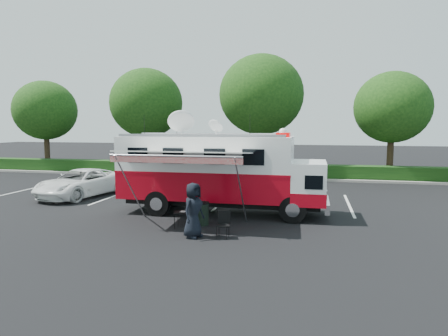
# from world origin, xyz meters

# --- Properties ---
(ground_plane) EXTENTS (120.00, 120.00, 0.00)m
(ground_plane) POSITION_xyz_m (0.00, 0.00, 0.00)
(ground_plane) COLOR black
(ground_plane) RESTS_ON ground
(back_border) EXTENTS (60.00, 6.14, 8.87)m
(back_border) POSITION_xyz_m (1.14, 12.90, 5.00)
(back_border) COLOR #9E998E
(back_border) RESTS_ON ground_plane
(stall_lines) EXTENTS (24.12, 5.50, 0.01)m
(stall_lines) POSITION_xyz_m (-0.50, 3.00, 0.00)
(stall_lines) COLOR silver
(stall_lines) RESTS_ON ground_plane
(command_truck) EXTENTS (8.77, 2.41, 4.21)m
(command_truck) POSITION_xyz_m (-0.08, -0.00, 1.80)
(command_truck) COLOR black
(command_truck) RESTS_ON ground_plane
(awning) EXTENTS (4.78, 2.48, 2.89)m
(awning) POSITION_xyz_m (-0.86, -2.51, 2.71)
(awning) COLOR white
(awning) RESTS_ON ground_plane
(white_suv) EXTENTS (3.32, 5.53, 1.44)m
(white_suv) POSITION_xyz_m (-8.13, 2.29, 0.00)
(white_suv) COLOR white
(white_suv) RESTS_ON ground_plane
(person) EXTENTS (0.87, 1.06, 1.86)m
(person) POSITION_xyz_m (-0.10, -3.78, 0.00)
(person) COLOR black
(person) RESTS_ON ground_plane
(folding_table) EXTENTS (0.81, 0.64, 0.62)m
(folding_table) POSITION_xyz_m (-0.78, -2.73, 0.57)
(folding_table) COLOR black
(folding_table) RESTS_ON ground_plane
(folding_chair) EXTENTS (0.55, 0.58, 0.90)m
(folding_chair) POSITION_xyz_m (0.88, -3.53, 0.53)
(folding_chair) COLOR black
(folding_chair) RESTS_ON ground_plane
(trash_bin) EXTENTS (0.58, 0.58, 0.86)m
(trash_bin) POSITION_xyz_m (-0.30, -2.06, 0.43)
(trash_bin) COLOR black
(trash_bin) RESTS_ON ground_plane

